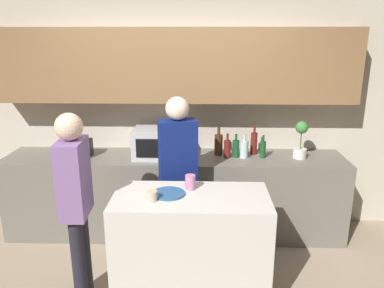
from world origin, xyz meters
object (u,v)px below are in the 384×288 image
Objects in this scene: bottle_1 at (227,148)px; potted_plant at (301,140)px; toaster at (79,148)px; cup_1 at (190,182)px; bottle_3 at (244,149)px; cup_0 at (152,196)px; bottle_5 at (263,149)px; bottle_0 at (219,144)px; person_center at (178,167)px; bottle_2 at (236,148)px; plate_on_island at (169,194)px; person_left at (75,195)px; microwave at (159,143)px; bottle_4 at (254,143)px.

potted_plant is at bearing 0.61° from bottle_1.
toaster is 2.17× the size of cup_1.
bottle_3 reaches higher than cup_0.
toaster is 1.94m from bottle_5.
bottle_5 is at bearing 48.76° from cup_0.
person_center is (-0.40, -0.58, -0.05)m from bottle_0.
bottle_3 is 2.11× the size of cup_1.
bottle_2 reaches higher than plate_on_island.
bottle_3 reaches higher than plate_on_island.
bottle_1 is 1.00× the size of plate_on_island.
person_left reaches higher than cup_1.
person_center is (-0.49, -0.49, -0.03)m from bottle_1.
microwave is 1.59× the size of bottle_4.
bottle_3 is at bearing 59.93° from cup_1.
bottle_0 is 0.28m from bottle_3.
bottle_0 is at bearing 169.87° from bottle_5.
plate_on_island is 2.17× the size of cup_1.
bottle_1 is 0.98m from cup_1.
bottle_2 reaches higher than cup_1.
person_left is at bearing -134.17° from bottle_0.
bottle_1 is 0.37m from bottle_5.
person_left is at bearing -115.18° from microwave.
bottle_3 is 1.80m from person_left.
plate_on_island is (-1.28, -1.04, -0.16)m from potted_plant.
bottle_5 is at bearing -56.82° from bottle_4.
person_left is (-1.62, -1.11, -0.04)m from bottle_5.
toaster is 1.49m from bottle_0.
potted_plant is at bearing 0.00° from toaster.
bottle_4 reaches higher than bottle_3.
potted_plant is 1.56× the size of bottle_3.
microwave is 1.70× the size of bottle_0.
potted_plant is 1.58× the size of bottle_2.
potted_plant is 1.82m from cup_0.
cup_0 is (-1.01, -1.15, -0.02)m from bottle_5.
cup_0 is 0.05× the size of person_center.
bottle_4 is at bearing 6.05° from bottle_0.
cup_1 is (-0.27, -1.00, -0.02)m from bottle_0.
bottle_2 is 0.16× the size of person_center.
bottle_3 is (0.90, -0.00, -0.05)m from microwave.
cup_1 is 0.45m from person_center.
bottle_4 reaches higher than cup_1.
potted_plant is 1.52× the size of bottle_1.
microwave is 0.64m from bottle_0.
bottle_3 is at bearing 0.79° from bottle_1.
cup_1 is at bearing 92.87° from person_center.
bottle_0 is 1.35m from cup_0.
plate_on_island is at bearing 71.93° from person_center.
plate_on_island is 3.17× the size of cup_0.
bottle_0 is 0.19× the size of person_center.
potted_plant is 1.52× the size of plate_on_island.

